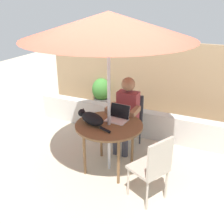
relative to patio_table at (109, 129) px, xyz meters
name	(u,v)px	position (x,y,z in m)	size (l,w,h in m)	color
ground_plane	(109,168)	(0.00, 0.00, -0.67)	(14.00, 14.00, 0.00)	beige
fence_back	(152,81)	(0.00, 2.02, 0.14)	(4.56, 0.08, 1.62)	#937756
planter_wall_low	(137,122)	(0.00, 1.22, -0.42)	(4.10, 0.20, 0.49)	beige
patio_table	(109,129)	(0.00, 0.00, 0.00)	(0.96, 0.96, 0.74)	brown
patio_umbrella	(109,25)	(0.00, 0.00, 1.40)	(2.18, 2.18, 2.24)	#B7B7BC
chair_occupied	(130,117)	(0.00, 0.81, -0.14)	(0.40, 0.40, 0.89)	#33383F
chair_empty	(153,165)	(0.78, -0.40, -0.14)	(0.54, 0.54, 0.89)	#B2A899
person_seated	(126,111)	(0.00, 0.65, 0.03)	(0.48, 0.48, 1.23)	maroon
laptop	(118,116)	(0.05, 0.20, 0.13)	(0.32, 0.27, 0.21)	silver
cat	(91,118)	(-0.23, -0.09, 0.15)	(0.62, 0.32, 0.17)	black
potted_plant_near_fence	(101,94)	(-1.10, 1.92, -0.26)	(0.41, 0.41, 0.76)	#595654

